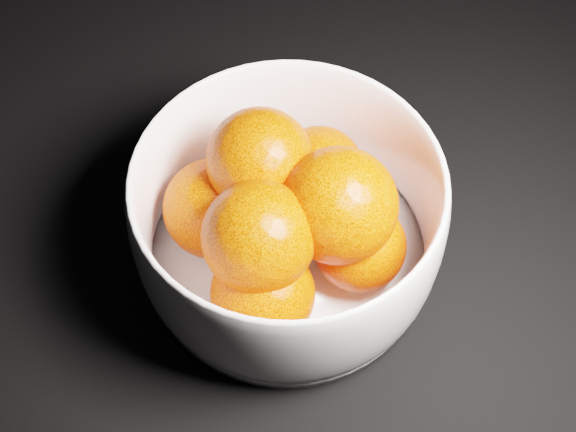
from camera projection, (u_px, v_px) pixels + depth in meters
name	position (u px, v px, depth m)	size (l,w,h in m)	color
ground	(258.00, 42.00, 0.83)	(3.00, 3.00, 0.00)	black
bowl	(288.00, 220.00, 0.63)	(0.25, 0.25, 0.12)	white
orange_pile	(285.00, 215.00, 0.62)	(0.17, 0.17, 0.13)	#F94408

